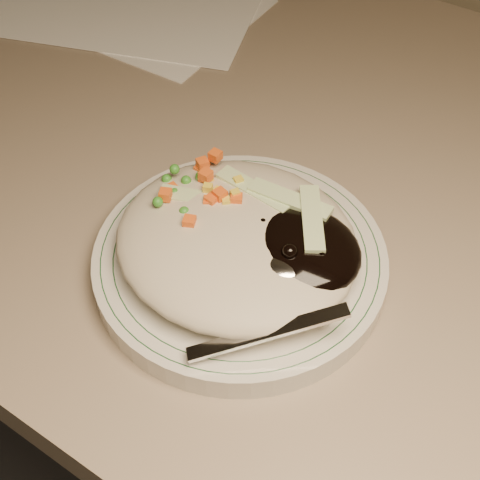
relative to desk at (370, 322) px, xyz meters
The scene contains 5 objects.
desk is the anchor object (origin of this frame).
plate 0.27m from the desk, 115.29° to the right, with size 0.24×0.24×0.02m, color silver.
plate_rim 0.28m from the desk, 115.29° to the right, with size 0.22×0.22×0.00m.
meal 0.30m from the desk, 113.88° to the right, with size 0.21×0.19×0.05m.
papers 0.48m from the desk, 163.72° to the left, with size 0.35×0.30×0.00m.
Camera 1 is at (0.12, 0.94, 1.16)m, focal length 50.00 mm.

